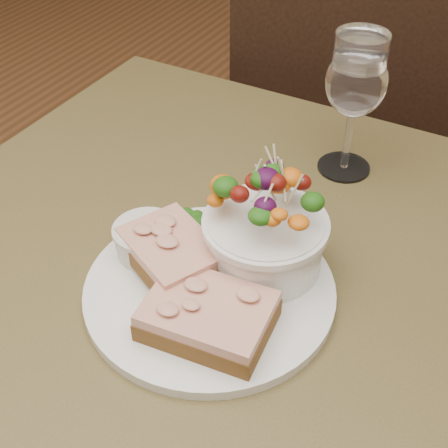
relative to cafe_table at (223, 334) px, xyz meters
The scene contains 9 objects.
cafe_table is the anchor object (origin of this frame).
chair_far 0.79m from the cafe_table, 97.23° to the left, with size 0.51×0.51×0.90m.
dinner_plate 0.11m from the cafe_table, 86.72° to the right, with size 0.26×0.26×0.01m, color white.
sandwich_front 0.16m from the cafe_table, 70.46° to the right, with size 0.13×0.10×0.03m.
sandwich_back 0.15m from the cafe_table, 149.06° to the right, with size 0.13×0.12×0.03m.
ramekin 0.16m from the cafe_table, 166.42° to the right, with size 0.07×0.07×0.04m.
salad_bowl 0.18m from the cafe_table, 35.82° to the left, with size 0.12×0.12×0.13m.
garnish 0.15m from the cafe_table, 149.85° to the left, with size 0.05×0.04×0.02m.
wine_glass 0.34m from the cafe_table, 80.19° to the left, with size 0.08×0.08×0.18m.
Camera 1 is at (0.24, -0.42, 1.24)m, focal length 50.00 mm.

